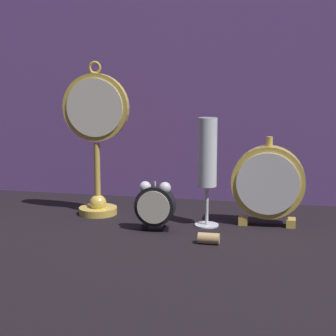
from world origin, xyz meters
TOP-DOWN VIEW (x-y plane):
  - ground_plane at (0.00, 0.00)m, footprint 4.00×4.00m
  - fabric_backdrop_drape at (0.00, 0.33)m, footprint 1.52×0.01m
  - pocket_watch_on_stand at (-0.18, 0.13)m, footprint 0.16×0.09m
  - alarm_clock_twin_bell at (-0.02, 0.02)m, footprint 0.09×0.03m
  - mantel_clock_silver at (0.22, 0.11)m, footprint 0.16×0.04m
  - champagne_flute at (0.09, 0.08)m, footprint 0.05×0.05m
  - wine_cork at (0.11, -0.04)m, footprint 0.04×0.02m

SIDE VIEW (x-z plane):
  - ground_plane at x=0.00m, z-range 0.00..0.00m
  - wine_cork at x=0.11m, z-range 0.00..0.02m
  - alarm_clock_twin_bell at x=-0.02m, z-range 0.01..0.11m
  - mantel_clock_silver at x=0.22m, z-range 0.00..0.19m
  - champagne_flute at x=0.09m, z-range 0.03..0.27m
  - pocket_watch_on_stand at x=-0.18m, z-range 0.00..0.36m
  - fabric_backdrop_drape at x=0.00m, z-range 0.00..0.65m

